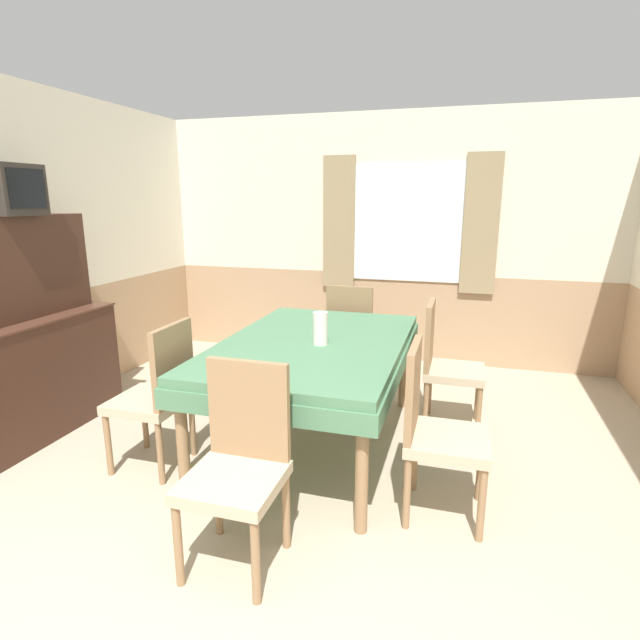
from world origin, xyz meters
The scene contains 11 objects.
wall_back centered at (0.02, 4.47, 1.31)m, with size 5.16×0.10×2.60m.
wall_left centered at (-2.41, 2.23, 1.30)m, with size 0.05×4.85×2.60m.
dining_table centered at (-0.09, 2.30, 0.68)m, with size 1.24×1.92×0.78m.
chair_head_near centered at (-0.09, 1.09, 0.52)m, with size 0.44×0.44×0.98m.
chair_head_window centered at (-0.09, 3.51, 0.52)m, with size 0.44×0.44×0.98m.
chair_left_near centered at (-0.96, 1.72, 0.52)m, with size 0.44×0.44×0.98m.
chair_right_far centered at (0.78, 2.88, 0.52)m, with size 0.44×0.44×0.98m.
chair_right_near centered at (0.78, 1.72, 0.52)m, with size 0.44×0.44×0.98m.
sideboard centered at (-2.16, 1.84, 0.68)m, with size 0.46×1.46×1.62m.
tv centered at (-2.14, 1.91, 1.79)m, with size 0.29×0.36×0.35m.
vase centered at (-0.02, 2.23, 0.89)m, with size 0.10×0.10×0.22m.
Camera 1 is at (0.89, -0.86, 1.73)m, focal length 28.00 mm.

